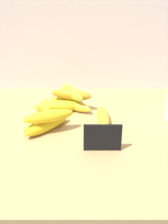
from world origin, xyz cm
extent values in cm
cube|color=tan|center=(0.00, 0.00, 1.50)|extent=(110.00, 76.00, 3.00)
cube|color=beige|center=(0.00, 39.00, 35.00)|extent=(130.00, 2.00, 70.00)
cube|color=black|center=(2.66, -11.74, 7.20)|extent=(11.00, 0.80, 8.40)
cube|color=olive|center=(2.66, -10.94, 3.30)|extent=(9.90, 1.20, 0.60)
ellipsoid|color=yellow|center=(-14.81, -0.25, 5.00)|extent=(15.11, 15.76, 3.99)
ellipsoid|color=yellow|center=(4.02, 6.01, 4.95)|extent=(4.41, 15.33, 3.90)
ellipsoid|color=gold|center=(-15.65, 3.31, 4.94)|extent=(15.40, 17.27, 3.88)
ellipsoid|color=yellow|center=(-16.44, 12.27, 4.95)|extent=(7.40, 17.99, 3.90)
ellipsoid|color=yellow|center=(-8.18, 16.77, 5.00)|extent=(18.31, 14.77, 4.00)
ellipsoid|color=yellow|center=(-12.29, 14.16, 5.19)|extent=(18.25, 5.67, 4.38)
ellipsoid|color=yellow|center=(-13.97, -1.55, 8.97)|extent=(16.70, 9.31, 3.96)
ellipsoid|color=#B4C72B|center=(-7.31, 18.21, 9.15)|extent=(11.51, 16.22, 4.31)
ellipsoid|color=#BF8C1E|center=(-7.48, 16.44, 8.99)|extent=(16.01, 7.92, 3.99)
camera|label=1|loc=(-2.69, -80.67, 48.92)|focal=44.74mm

